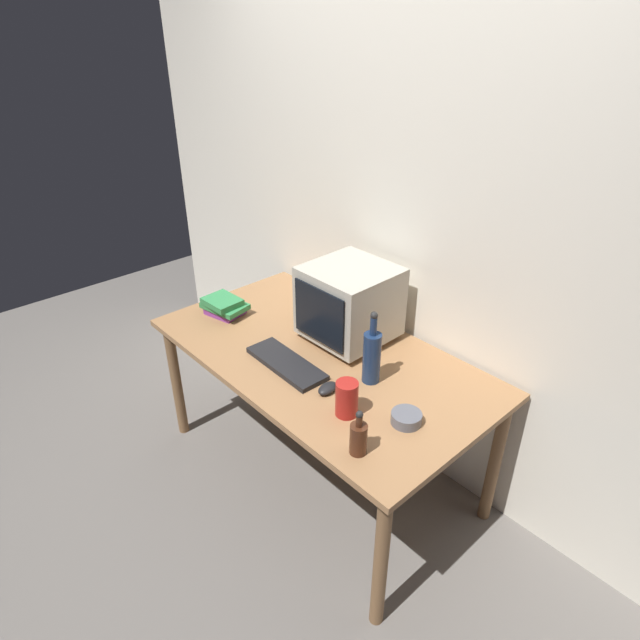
{
  "coord_description": "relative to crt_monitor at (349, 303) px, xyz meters",
  "views": [
    {
      "loc": [
        1.55,
        -1.41,
        2.13
      ],
      "look_at": [
        0.0,
        0.0,
        0.92
      ],
      "focal_mm": 30.24,
      "sensor_mm": 36.0,
      "label": 1
    }
  ],
  "objects": [
    {
      "name": "desk",
      "position": [
        0.01,
        -0.2,
        -0.27
      ],
      "size": [
        1.64,
        0.89,
        0.74
      ],
      "color": "#9E7047",
      "rests_on": "ground"
    },
    {
      "name": "metal_canister",
      "position": [
        0.4,
        -0.41,
        -0.12
      ],
      "size": [
        0.09,
        0.09,
        0.15
      ],
      "primitive_type": "cylinder",
      "color": "#A51E19",
      "rests_on": "desk"
    },
    {
      "name": "cd_spindle",
      "position": [
        0.59,
        -0.27,
        -0.17
      ],
      "size": [
        0.12,
        0.12,
        0.04
      ],
      "primitive_type": "cylinder",
      "color": "#595B66",
      "rests_on": "desk"
    },
    {
      "name": "ground_plane",
      "position": [
        0.01,
        -0.2,
        -0.93
      ],
      "size": [
        6.0,
        6.0,
        0.0
      ],
      "primitive_type": "plane",
      "color": "slate"
    },
    {
      "name": "computer_mouse",
      "position": [
        0.25,
        -0.37,
        -0.17
      ],
      "size": [
        0.08,
        0.11,
        0.04
      ],
      "primitive_type": "ellipsoid",
      "rotation": [
        0.0,
        0.0,
        0.16
      ],
      "color": "black",
      "rests_on": "desk"
    },
    {
      "name": "bottle_tall",
      "position": [
        0.31,
        -0.17,
        -0.07
      ],
      "size": [
        0.08,
        0.08,
        0.34
      ],
      "color": "navy",
      "rests_on": "desk"
    },
    {
      "name": "crt_monitor",
      "position": [
        0.0,
        0.0,
        0.0
      ],
      "size": [
        0.38,
        0.39,
        0.37
      ],
      "color": "#B2AD9E",
      "rests_on": "desk"
    },
    {
      "name": "book_stack",
      "position": [
        -0.6,
        -0.32,
        -0.15
      ],
      "size": [
        0.25,
        0.19,
        0.09
      ],
      "color": "#843893",
      "rests_on": "desk"
    },
    {
      "name": "bottle_short",
      "position": [
        0.58,
        -0.53,
        -0.12
      ],
      "size": [
        0.06,
        0.06,
        0.19
      ],
      "color": "#472314",
      "rests_on": "desk"
    },
    {
      "name": "keyboard",
      "position": [
        -0.02,
        -0.37,
        -0.18
      ],
      "size": [
        0.42,
        0.16,
        0.02
      ],
      "primitive_type": "cube",
      "rotation": [
        0.0,
        0.0,
        -0.03
      ],
      "color": "black",
      "rests_on": "desk"
    },
    {
      "name": "back_wall",
      "position": [
        0.01,
        0.31,
        0.32
      ],
      "size": [
        4.0,
        0.08,
        2.5
      ],
      "primitive_type": "cube",
      "color": "silver",
      "rests_on": "ground"
    }
  ]
}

